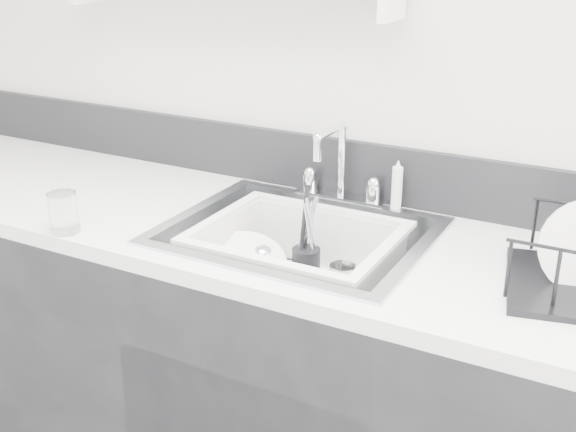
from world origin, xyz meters
The scene contains 12 objects.
counter_run centered at (0.00, 1.19, 0.46)m, with size 3.20×0.62×0.92m.
backsplash centered at (0.00, 1.49, 1.00)m, with size 3.20×0.02×0.16m, color black.
sink centered at (0.00, 1.19, 0.83)m, with size 0.64×0.52×0.20m, color silver, non-canonical shape.
faucet centered at (0.00, 1.44, 0.98)m, with size 0.26×0.18×0.23m.
side_sprayer centered at (0.16, 1.44, 0.99)m, with size 0.03×0.03×0.14m, color silver.
wash_tub centered at (0.01, 1.17, 0.84)m, with size 0.48×0.39×0.19m, color silver, non-canonical shape.
plate_stack centered at (-0.12, 1.14, 0.80)m, with size 0.27×0.26×0.10m.
utensil_cup centered at (0.00, 1.23, 0.82)m, with size 0.07×0.07×0.24m.
ladle centered at (-0.08, 1.15, 0.80)m, with size 0.25×0.09×0.07m, color silver, non-canonical shape.
tumbler_in_tub centered at (0.12, 1.19, 0.81)m, with size 0.06×0.06×0.09m, color white.
tumbler_counter centered at (-0.50, 0.92, 0.97)m, with size 0.07×0.07×0.10m, color white.
bowl_small centered at (0.09, 1.14, 0.79)m, with size 0.12×0.12×0.04m, color white.
Camera 1 is at (0.76, -0.26, 1.61)m, focal length 45.00 mm.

